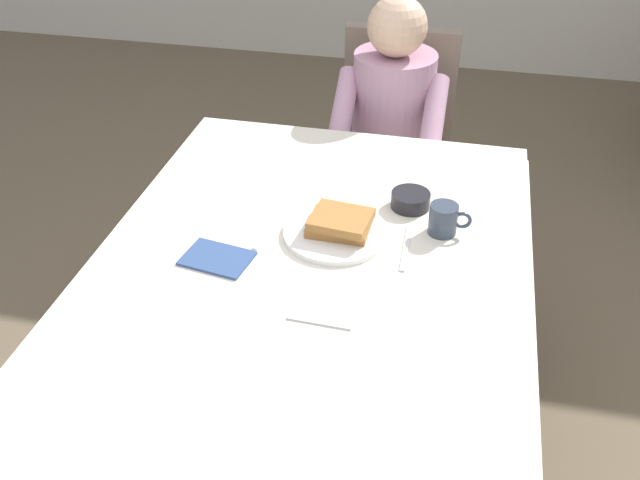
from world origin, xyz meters
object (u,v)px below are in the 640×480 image
diner_person (391,121)px  spoon_near_edge (319,322)px  chair_diner (394,135)px  fork_left_of_plate (265,230)px  breakfast_stack (340,222)px  knife_right_of_plate (406,248)px  plate_breakfast (336,233)px  bowl_butter (410,200)px  dining_table_main (309,292)px  cup_coffee (444,219)px

diner_person → spoon_near_edge: diner_person is taller
chair_diner → fork_left_of_plate: size_ratio=5.17×
chair_diner → breakfast_stack: size_ratio=5.43×
diner_person → fork_left_of_plate: 0.92m
chair_diner → knife_right_of_plate: 1.08m
plate_breakfast → breakfast_stack: size_ratio=1.64×
plate_breakfast → fork_left_of_plate: bearing=-174.0°
plate_breakfast → fork_left_of_plate: size_ratio=1.56×
chair_diner → bowl_butter: bearing=99.7°
dining_table_main → plate_breakfast: bearing=73.3°
cup_coffee → fork_left_of_plate: bearing=-168.6°
cup_coffee → plate_breakfast: bearing=-165.0°
diner_person → breakfast_stack: 0.87m
dining_table_main → diner_person: bearing=85.7°
plate_breakfast → knife_right_of_plate: size_ratio=1.40×
spoon_near_edge → cup_coffee: bearing=62.0°
dining_table_main → fork_left_of_plate: fork_left_of_plate is taller
spoon_near_edge → plate_breakfast: bearing=97.4°
bowl_butter → spoon_near_edge: bowl_butter is taller
cup_coffee → bowl_butter: 0.15m
breakfast_stack → spoon_near_edge: size_ratio=1.14×
diner_person → fork_left_of_plate: diner_person is taller
dining_table_main → knife_right_of_plate: knife_right_of_plate is taller
cup_coffee → fork_left_of_plate: size_ratio=0.63×
dining_table_main → plate_breakfast: size_ratio=5.44×
diner_person → fork_left_of_plate: bearing=75.9°
bowl_butter → fork_left_of_plate: bearing=-151.0°
chair_diner → diner_person: 0.21m
bowl_butter → diner_person: bearing=101.8°
chair_diner → breakfast_stack: chair_diner is taller
diner_person → plate_breakfast: (-0.03, -0.87, 0.08)m
plate_breakfast → cup_coffee: bearing=15.0°
dining_table_main → fork_left_of_plate: 0.21m
knife_right_of_plate → chair_diner: bearing=7.3°
cup_coffee → bowl_butter: cup_coffee is taller
chair_diner → spoon_near_edge: 1.39m
breakfast_stack → bowl_butter: 0.24m
plate_breakfast → breakfast_stack: breakfast_stack is taller
breakfast_stack → fork_left_of_plate: size_ratio=0.95×
knife_right_of_plate → spoon_near_edge: bearing=153.1°
bowl_butter → fork_left_of_plate: 0.42m
dining_table_main → cup_coffee: size_ratio=13.49×
chair_diner → fork_left_of_plate: bearing=78.0°
diner_person → fork_left_of_plate: (-0.22, -0.89, 0.07)m
chair_diner → dining_table_main: bearing=86.3°
plate_breakfast → bowl_butter: size_ratio=2.55×
fork_left_of_plate → cup_coffee: bearing=-77.1°
diner_person → breakfast_stack: size_ratio=6.54×
breakfast_stack → knife_right_of_plate: 0.19m
diner_person → chair_diner: bearing=-90.0°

